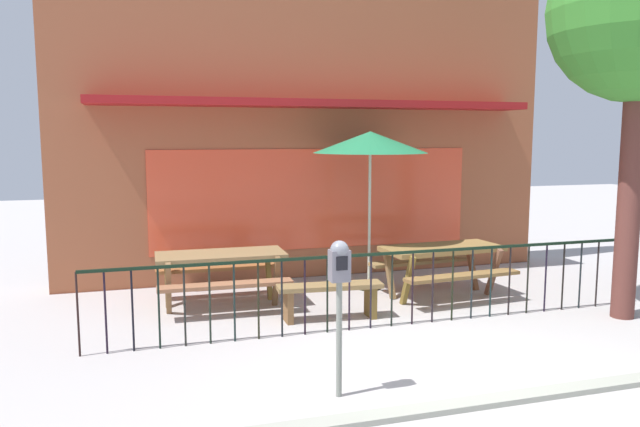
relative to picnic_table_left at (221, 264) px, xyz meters
The scene contains 9 objects.
ground 3.90m from the picnic_table_left, 61.88° to the right, with size 40.00×40.00×0.00m, color #A9A4A2.
pub_storefront 3.21m from the picnic_table_left, 42.12° to the left, with size 8.54×1.23×5.41m.
patio_fence_front 2.39m from the picnic_table_left, 40.48° to the right, with size 7.19×0.04×0.97m.
picnic_table_left is the anchor object (origin of this frame).
picnic_table_right 3.28m from the picnic_table_left, ahead, with size 1.91×1.50×0.79m.
patio_umbrella 2.94m from the picnic_table_left, ahead, with size 1.78×1.78×2.49m.
patio_bench 1.68m from the picnic_table_left, 39.00° to the right, with size 1.42×0.43×0.48m.
parking_meter_far 3.46m from the picnic_table_left, 79.12° to the right, with size 0.18×0.17×1.48m.
curb_edge 4.35m from the picnic_table_left, 65.11° to the right, with size 11.95×0.20×0.11m, color gray.
Camera 1 is at (-2.90, -5.12, 2.42)m, focal length 34.18 mm.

